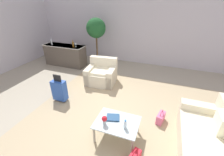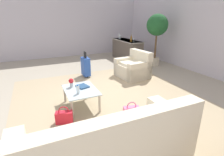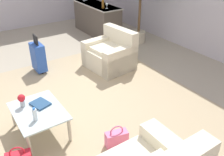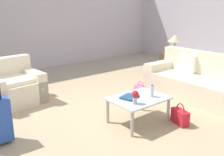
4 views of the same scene
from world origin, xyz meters
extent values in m
plane|color=#A89E89|center=(0.00, 0.00, 0.00)|extent=(12.00, 12.00, 0.00)
cube|color=silver|center=(0.00, 4.06, 1.55)|extent=(10.24, 0.12, 3.10)
cube|color=silver|center=(-5.06, 0.00, 1.55)|extent=(0.12, 8.00, 3.10)
cube|color=tan|center=(0.60, 0.20, 0.00)|extent=(5.20, 4.40, 0.01)
cube|color=beige|center=(2.10, -0.60, 0.23)|extent=(0.91, 2.43, 0.45)
cube|color=beige|center=(2.45, -0.60, 0.46)|extent=(0.22, 2.43, 0.92)
cube|color=beige|center=(2.10, 0.50, 0.31)|extent=(0.91, 0.24, 0.61)
cube|color=white|center=(2.29, -1.15, 0.63)|extent=(0.13, 0.40, 0.40)
cube|color=white|center=(2.29, -0.05, 0.63)|extent=(0.12, 0.40, 0.40)
cube|color=beige|center=(-0.90, 1.60, 0.22)|extent=(1.07, 0.96, 0.44)
cube|color=beige|center=(-0.93, 1.93, 0.43)|extent=(1.00, 0.30, 0.87)
cube|color=beige|center=(-0.51, 1.64, 0.30)|extent=(0.28, 0.88, 0.60)
cube|color=beige|center=(-1.29, 1.56, 0.30)|extent=(0.28, 0.88, 0.60)
cube|color=white|center=(-0.90, 1.55, 0.48)|extent=(0.80, 0.67, 0.08)
cube|color=silver|center=(0.40, -0.50, 0.42)|extent=(0.90, 0.68, 0.02)
cylinder|color=#ADA899|center=(0.00, -0.21, 0.20)|extent=(0.05, 0.05, 0.41)
cylinder|color=#ADA899|center=(0.80, -0.21, 0.20)|extent=(0.05, 0.05, 0.41)
cylinder|color=#ADA899|center=(0.00, -0.79, 0.20)|extent=(0.05, 0.05, 0.41)
cylinder|color=#ADA899|center=(0.80, -0.79, 0.20)|extent=(0.05, 0.05, 0.41)
cylinder|color=silver|center=(0.60, -0.60, 0.52)|extent=(0.06, 0.06, 0.18)
cylinder|color=#2D6BBC|center=(0.60, -0.60, 0.62)|extent=(0.04, 0.04, 0.02)
cube|color=navy|center=(0.28, -0.42, 0.45)|extent=(0.32, 0.29, 0.03)
cylinder|color=#B2B7BC|center=(0.18, -0.65, 0.48)|extent=(0.07, 0.07, 0.10)
sphere|color=red|center=(0.18, -0.65, 0.58)|extent=(0.11, 0.11, 0.11)
cube|color=brown|center=(-3.10, 2.60, 0.46)|extent=(1.83, 0.61, 0.91)
cube|color=#ADA899|center=(-3.10, 2.60, 0.90)|extent=(1.87, 0.65, 0.03)
cylinder|color=silver|center=(-3.74, 2.59, 0.92)|extent=(0.07, 0.07, 0.01)
cylinder|color=silver|center=(-3.74, 2.59, 0.96)|extent=(0.01, 0.01, 0.08)
sphere|color=silver|center=(-3.74, 2.59, 1.03)|extent=(0.08, 0.08, 0.08)
cylinder|color=silver|center=(-2.46, 2.56, 0.92)|extent=(0.07, 0.07, 0.01)
cylinder|color=silver|center=(-2.46, 2.56, 0.96)|extent=(0.01, 0.01, 0.08)
sphere|color=silver|center=(-2.46, 2.56, 1.03)|extent=(0.08, 0.08, 0.08)
cylinder|color=silver|center=(-3.64, 2.48, 1.02)|extent=(0.07, 0.07, 0.22)
cylinder|color=silver|center=(-3.64, 2.48, 1.17)|extent=(0.03, 0.03, 0.08)
cylinder|color=brown|center=(-2.53, 2.48, 1.02)|extent=(0.07, 0.07, 0.22)
cylinder|color=brown|center=(-2.53, 2.48, 1.17)|extent=(0.03, 0.03, 0.08)
cube|color=#2851AD|center=(-1.60, 0.20, 0.35)|extent=(0.40, 0.22, 0.60)
cube|color=black|center=(-1.60, 0.20, 0.75)|extent=(0.24, 0.03, 0.20)
cylinder|color=black|center=(-1.74, 0.20, 0.03)|extent=(0.02, 0.05, 0.05)
cylinder|color=black|center=(-1.46, 0.20, 0.03)|extent=(0.02, 0.05, 0.05)
cube|color=pink|center=(1.26, 0.30, 0.12)|extent=(0.21, 0.34, 0.24)
torus|color=pink|center=(1.26, 0.30, 0.26)|extent=(0.07, 0.20, 0.20)
cube|color=red|center=(0.89, -0.97, 0.12)|extent=(0.23, 0.35, 0.24)
torus|color=red|center=(0.89, -0.97, 0.26)|extent=(0.07, 0.19, 0.20)
cylinder|color=#BCB299|center=(-1.80, 3.20, 0.16)|extent=(0.39, 0.39, 0.32)
cylinder|color=brown|center=(-1.80, 3.20, 0.82)|extent=(0.07, 0.07, 1.00)
sphere|color=#1E5628|center=(-1.80, 3.20, 1.62)|extent=(0.83, 0.83, 0.83)
camera|label=1|loc=(1.11, -2.72, 2.69)|focal=24.00mm
camera|label=2|loc=(3.91, -1.33, 1.97)|focal=28.00mm
camera|label=3|loc=(3.45, -1.25, 2.62)|focal=40.00mm
camera|label=4|loc=(-2.26, -3.17, 1.85)|focal=40.00mm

